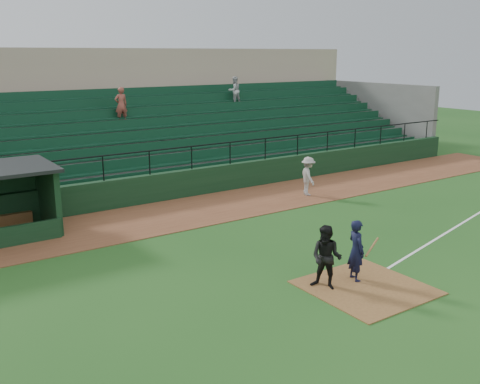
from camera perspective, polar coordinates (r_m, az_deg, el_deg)
ground at (r=15.91m, az=10.32°, el=-8.59°), size 90.00×90.00×0.00m
warning_track at (r=21.95m, az=-4.42°, el=-1.91°), size 40.00×4.00×0.03m
home_plate_dirt at (r=15.27m, az=12.98°, el=-9.67°), size 3.00×3.00×0.03m
foul_line at (r=22.59m, az=22.81°, el=-2.57°), size 17.49×4.44×0.01m
stadium_structure at (r=29.00m, az=-12.95°, el=6.36°), size 38.00×13.08×6.40m
batter_at_plate at (r=15.39m, az=12.02°, el=-5.98°), size 1.08×0.73×1.74m
umpire at (r=14.72m, az=9.00°, el=-6.78°), size 0.99×1.07×1.75m
runner at (r=24.18m, az=7.11°, el=1.66°), size 0.97×1.25×1.70m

